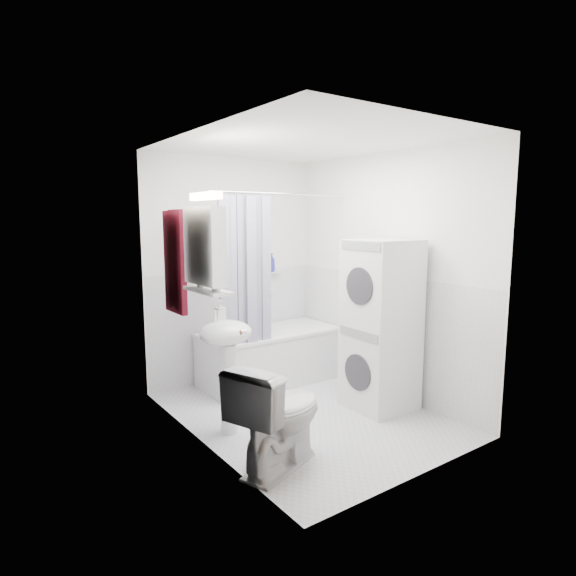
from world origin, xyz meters
TOP-DOWN VIEW (x-y plane):
  - floor at (0.00, 0.00)m, footprint 2.60×2.60m
  - room_walls at (0.00, 0.00)m, footprint 2.60×2.60m
  - wainscot at (0.00, 0.29)m, footprint 1.98×2.58m
  - door at (-0.95, -0.55)m, footprint 0.05×2.00m
  - bathtub at (0.23, 0.92)m, footprint 1.49×0.70m
  - tub_spout at (0.43, 1.25)m, footprint 0.04×0.12m
  - curtain_rod at (0.23, 0.63)m, footprint 1.67×0.02m
  - shower_curtain at (-0.23, 0.63)m, footprint 0.55×0.02m
  - sink at (-0.75, 0.06)m, footprint 0.44×0.37m
  - medicine_cabinet at (-0.90, 0.10)m, footprint 0.13×0.50m
  - shelf at (-0.89, 0.10)m, footprint 0.18×0.54m
  - shower_caddy at (0.48, 1.24)m, footprint 0.22×0.06m
  - towel at (-0.94, 0.62)m, footprint 0.07×0.37m
  - washer_dryer at (0.68, -0.26)m, footprint 0.58×0.57m
  - toilet at (-0.72, -0.63)m, footprint 0.89×0.69m
  - soap_pump at (-0.71, 0.25)m, footprint 0.08×0.17m
  - shelf_bottle at (-0.89, -0.05)m, footprint 0.07×0.18m
  - shelf_cup at (-0.89, 0.22)m, footprint 0.10×0.09m
  - shampoo_a at (0.35, 1.24)m, footprint 0.13×0.17m
  - shampoo_b at (0.47, 1.24)m, footprint 0.08×0.21m

SIDE VIEW (x-z plane):
  - floor at x=0.00m, z-range 0.00..0.00m
  - bathtub at x=0.23m, z-range 0.03..0.60m
  - toilet at x=-0.72m, z-range 0.00..0.77m
  - wainscot at x=0.00m, z-range -0.69..1.89m
  - sink at x=-0.75m, z-range 0.18..1.22m
  - washer_dryer at x=0.68m, z-range 0.00..1.57m
  - tub_spout at x=0.43m, z-range 0.87..0.91m
  - soap_pump at x=-0.71m, z-range 0.91..0.99m
  - door at x=-0.95m, z-range 0.00..2.00m
  - shower_caddy at x=0.48m, z-range 1.14..1.16m
  - shelf at x=-0.89m, z-range 1.19..1.21m
  - shampoo_b at x=0.47m, z-range 1.16..1.24m
  - shampoo_a at x=0.35m, z-range 1.16..1.29m
  - shelf_bottle at x=-0.89m, z-range 1.21..1.28m
  - shower_curtain at x=-0.23m, z-range 0.52..1.98m
  - shelf_cup at x=-0.89m, z-range 1.21..1.31m
  - towel at x=-0.94m, z-range 0.96..1.86m
  - room_walls at x=0.00m, z-range 0.19..2.79m
  - medicine_cabinet at x=-0.90m, z-range 1.21..1.92m
  - curtain_rod at x=0.23m, z-range 1.99..2.01m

